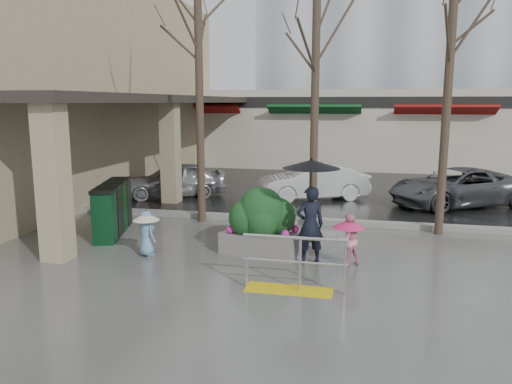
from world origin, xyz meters
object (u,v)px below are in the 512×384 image
at_px(woman, 311,201).
at_px(child_pink, 348,236).
at_px(planter, 262,222).
at_px(car_a, 174,180).
at_px(handrail, 292,271).
at_px(tree_mideast, 451,41).
at_px(tree_midwest, 316,30).
at_px(child_blue, 146,229).
at_px(car_b, 313,182).
at_px(news_boxes, 113,208).
at_px(car_c, 457,187).
at_px(tree_west, 198,39).

relative_size(woman, child_pink, 2.07).
bearing_deg(planter, car_a, 126.85).
distance_m(handrail, tree_mideast, 7.28).
bearing_deg(tree_midwest, child_blue, -134.33).
xyz_separation_m(tree_midwest, planter, (-0.84, -2.72, -4.50)).
relative_size(handrail, car_b, 0.50).
bearing_deg(news_boxes, car_c, 15.77).
bearing_deg(planter, woman, -20.45).
distance_m(handrail, news_boxes, 5.98).
bearing_deg(car_a, tree_midwest, 31.46).
xyz_separation_m(child_pink, car_c, (3.26, 6.96, -0.01)).
height_order(tree_west, car_c, tree_west).
relative_size(car_a, car_b, 0.97).
distance_m(tree_mideast, car_c, 5.83).
bearing_deg(car_b, tree_midwest, -17.04).
bearing_deg(car_c, car_a, -114.92).
relative_size(handrail, car_c, 0.42).
distance_m(tree_west, tree_midwest, 3.20).
xyz_separation_m(child_blue, car_a, (-2.06, 6.76, 0.01)).
distance_m(car_b, car_c, 4.76).
height_order(woman, car_a, woman).
xyz_separation_m(woman, car_a, (-5.68, 6.49, -0.72)).
height_order(tree_mideast, car_c, tree_mideast).
xyz_separation_m(tree_west, car_c, (7.54, 3.88, -4.45)).
xyz_separation_m(woman, car_c, (4.06, 7.02, -0.72)).
relative_size(news_boxes, car_b, 0.64).
distance_m(child_blue, car_c, 10.58).
distance_m(tree_west, child_pink, 6.90).
xyz_separation_m(tree_midwest, woman, (0.28, -3.14, -3.88)).
bearing_deg(tree_midwest, news_boxes, -160.12).
relative_size(child_pink, car_b, 0.29).
bearing_deg(tree_west, child_blue, -92.21).
bearing_deg(tree_mideast, news_boxes, -167.71).
height_order(handrail, car_b, car_b).
height_order(woman, planter, woman).
bearing_deg(handrail, car_b, 93.78).
bearing_deg(tree_mideast, planter, -146.66).
relative_size(handrail, planter, 0.99).
height_order(woman, child_blue, woman).
xyz_separation_m(woman, child_pink, (0.80, 0.06, -0.72)).
relative_size(tree_west, news_boxes, 2.79).
distance_m(woman, car_b, 7.18).
xyz_separation_m(handrail, tree_mideast, (3.14, 4.80, 4.48)).
bearing_deg(child_blue, car_b, -78.76).
xyz_separation_m(planter, car_b, (0.42, 6.69, -0.10)).
bearing_deg(planter, tree_mideast, 33.34).
height_order(car_b, car_c, same).
bearing_deg(tree_midwest, car_c, 41.74).
distance_m(handrail, woman, 1.93).
relative_size(car_a, car_c, 0.82).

